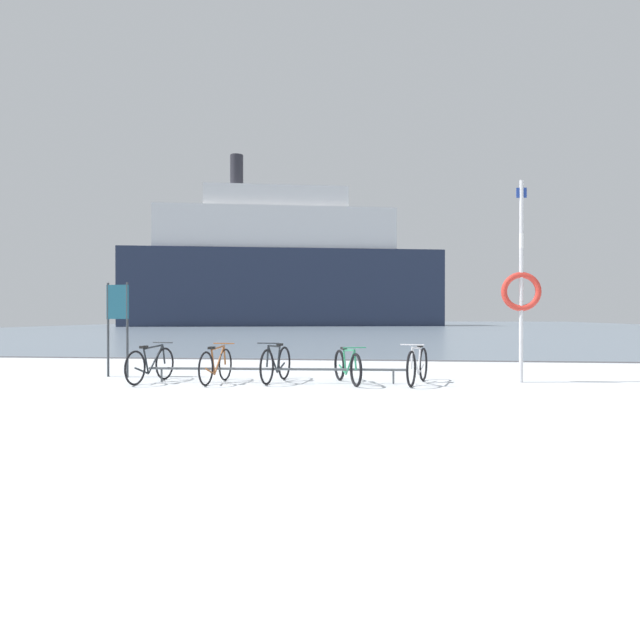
% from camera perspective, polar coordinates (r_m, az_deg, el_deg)
% --- Properties ---
extents(ground, '(80.00, 132.00, 0.08)m').
position_cam_1_polar(ground, '(61.38, 4.52, -0.83)').
color(ground, silver).
extents(bike_rack, '(5.20, 0.28, 0.31)m').
position_cam_1_polar(bike_rack, '(11.62, -4.39, -4.90)').
color(bike_rack, '#4C5156').
rests_on(bike_rack, ground).
extents(bicycle_0, '(0.48, 1.70, 0.80)m').
position_cam_1_polar(bicycle_0, '(12.16, -16.38, -4.24)').
color(bicycle_0, black).
rests_on(bicycle_0, ground).
extents(bicycle_1, '(0.46, 1.61, 0.79)m').
position_cam_1_polar(bicycle_1, '(11.75, -10.23, -4.42)').
color(bicycle_1, black).
rests_on(bicycle_1, ground).
extents(bicycle_2, '(0.47, 1.67, 0.82)m').
position_cam_1_polar(bicycle_2, '(11.75, -4.38, -4.34)').
color(bicycle_2, black).
rests_on(bicycle_2, ground).
extents(bicycle_3, '(0.73, 1.63, 0.75)m').
position_cam_1_polar(bicycle_3, '(11.50, 2.72, -4.60)').
color(bicycle_3, black).
rests_on(bicycle_3, ground).
extents(bicycle_4, '(0.61, 1.72, 0.81)m').
position_cam_1_polar(bicycle_4, '(11.57, 9.60, -4.45)').
color(bicycle_4, black).
rests_on(bicycle_4, ground).
extents(info_sign, '(0.55, 0.14, 2.08)m').
position_cam_1_polar(info_sign, '(13.42, -19.36, 0.69)').
color(info_sign, '#33383D').
rests_on(info_sign, ground).
extents(rescue_post, '(0.79, 0.12, 4.08)m').
position_cam_1_polar(rescue_post, '(12.35, 19.25, 3.11)').
color(rescue_post, silver).
rests_on(rescue_post, ground).
extents(ferry_ship, '(40.89, 17.97, 21.79)m').
position_cam_1_polar(ferry_ship, '(74.71, -3.86, 5.04)').
color(ferry_ship, '#232D47').
rests_on(ferry_ship, ground).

